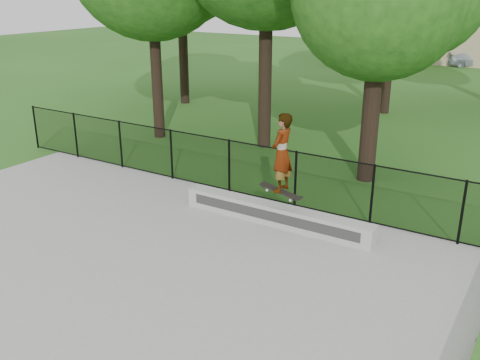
{
  "coord_description": "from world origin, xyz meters",
  "views": [
    {
      "loc": [
        7.52,
        -5.62,
        5.42
      ],
      "look_at": [
        1.41,
        4.2,
        1.2
      ],
      "focal_mm": 40.0,
      "sensor_mm": 36.0,
      "label": 1
    }
  ],
  "objects_px": {
    "car_a": "(357,57)",
    "car_b": "(363,52)",
    "car_c": "(474,59)",
    "grind_ledge": "(275,215)",
    "skater_airborne": "(282,154)"
  },
  "relations": [
    {
      "from": "grind_ledge",
      "to": "car_c",
      "type": "bearing_deg",
      "value": 91.42
    },
    {
      "from": "car_c",
      "to": "grind_ledge",
      "type": "bearing_deg",
      "value": 159.76
    },
    {
      "from": "grind_ledge",
      "to": "skater_airborne",
      "type": "distance_m",
      "value": 1.65
    },
    {
      "from": "car_c",
      "to": "skater_airborne",
      "type": "bearing_deg",
      "value": 160.22
    },
    {
      "from": "car_a",
      "to": "car_b",
      "type": "bearing_deg",
      "value": -6.98
    },
    {
      "from": "grind_ledge",
      "to": "car_a",
      "type": "distance_m",
      "value": 27.77
    },
    {
      "from": "grind_ledge",
      "to": "skater_airborne",
      "type": "relative_size",
      "value": 2.47
    },
    {
      "from": "car_a",
      "to": "car_c",
      "type": "bearing_deg",
      "value": -77.01
    },
    {
      "from": "grind_ledge",
      "to": "car_a",
      "type": "relative_size",
      "value": 1.3
    },
    {
      "from": "grind_ledge",
      "to": "car_a",
      "type": "height_order",
      "value": "car_a"
    },
    {
      "from": "car_a",
      "to": "skater_airborne",
      "type": "distance_m",
      "value": 28.11
    },
    {
      "from": "grind_ledge",
      "to": "skater_airborne",
      "type": "bearing_deg",
      "value": -44.18
    },
    {
      "from": "grind_ledge",
      "to": "car_c",
      "type": "distance_m",
      "value": 31.0
    },
    {
      "from": "car_a",
      "to": "car_b",
      "type": "distance_m",
      "value": 3.17
    },
    {
      "from": "car_b",
      "to": "car_c",
      "type": "distance_m",
      "value": 7.84
    }
  ]
}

